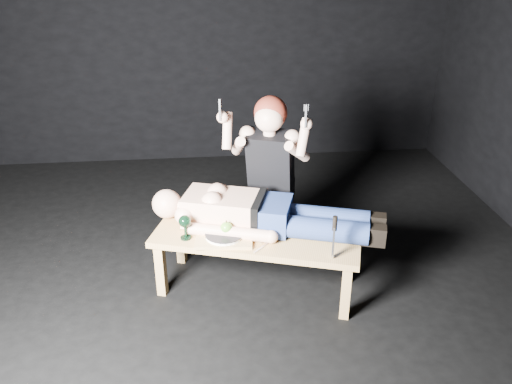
% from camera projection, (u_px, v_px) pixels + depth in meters
% --- Properties ---
extents(ground, '(5.00, 5.00, 0.00)m').
position_uv_depth(ground, '(234.00, 281.00, 3.95)').
color(ground, black).
rests_on(ground, ground).
extents(back_wall, '(5.00, 0.00, 5.00)m').
position_uv_depth(back_wall, '(216.00, 23.00, 5.54)').
color(back_wall, black).
rests_on(back_wall, ground).
extents(table, '(1.53, 0.94, 0.45)m').
position_uv_depth(table, '(257.00, 261.00, 3.79)').
color(table, tan).
rests_on(table, ground).
extents(lying_man, '(1.56, 0.88, 0.27)m').
position_uv_depth(lying_man, '(266.00, 210.00, 3.71)').
color(lying_man, '#D6A88C').
rests_on(lying_man, table).
extents(kneeling_woman, '(0.95, 1.00, 1.35)m').
position_uv_depth(kneeling_woman, '(273.00, 173.00, 4.07)').
color(kneeling_woman, black).
rests_on(kneeling_woman, ground).
extents(serving_tray, '(0.41, 0.32, 0.02)m').
position_uv_depth(serving_tray, '(224.00, 238.00, 3.62)').
color(serving_tray, tan).
rests_on(serving_tray, table).
extents(plate, '(0.28, 0.28, 0.02)m').
position_uv_depth(plate, '(224.00, 235.00, 3.61)').
color(plate, white).
rests_on(plate, serving_tray).
extents(apple, '(0.08, 0.08, 0.08)m').
position_uv_depth(apple, '(226.00, 228.00, 3.60)').
color(apple, '#43921B').
rests_on(apple, plate).
extents(goblet, '(0.11, 0.11, 0.18)m').
position_uv_depth(goblet, '(185.00, 227.00, 3.60)').
color(goblet, black).
rests_on(goblet, table).
extents(fork_flat, '(0.02, 0.15, 0.01)m').
position_uv_depth(fork_flat, '(209.00, 239.00, 3.62)').
color(fork_flat, '#B2B2B7').
rests_on(fork_flat, table).
extents(knife_flat, '(0.11, 0.12, 0.01)m').
position_uv_depth(knife_flat, '(261.00, 248.00, 3.52)').
color(knife_flat, '#B2B2B7').
rests_on(knife_flat, table).
extents(spoon_flat, '(0.10, 0.13, 0.01)m').
position_uv_depth(spoon_flat, '(255.00, 239.00, 3.63)').
color(spoon_flat, '#B2B2B7').
rests_on(spoon_flat, table).
extents(carving_knife, '(0.05, 0.05, 0.30)m').
position_uv_depth(carving_knife, '(334.00, 238.00, 3.35)').
color(carving_knife, '#B2B2B7').
rests_on(carving_knife, table).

